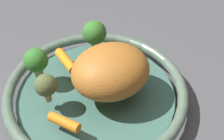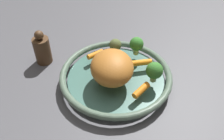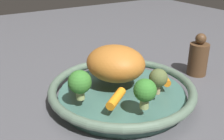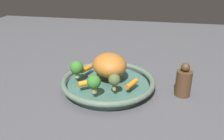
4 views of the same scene
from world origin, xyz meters
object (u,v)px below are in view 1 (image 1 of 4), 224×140
(roast_chicken_piece, at_px, (110,73))
(baby_carrot_near_rim, at_px, (66,61))
(broccoli_floret_edge, at_px, (95,33))
(baby_carrot_right, at_px, (64,122))
(baby_carrot_center, at_px, (123,50))
(broccoli_floret_large, at_px, (36,61))
(broccoli_floret_mid, at_px, (46,86))
(serving_bowl, at_px, (96,94))

(roast_chicken_piece, height_order, baby_carrot_near_rim, roast_chicken_piece)
(baby_carrot_near_rim, xyz_separation_m, broccoli_floret_edge, (0.05, 0.05, 0.03))
(baby_carrot_right, distance_m, baby_carrot_center, 0.21)
(baby_carrot_near_rim, relative_size, broccoli_floret_large, 1.06)
(roast_chicken_piece, height_order, broccoli_floret_large, roast_chicken_piece)
(baby_carrot_right, height_order, broccoli_floret_mid, broccoli_floret_mid)
(baby_carrot_right, bearing_deg, broccoli_floret_large, 120.92)
(roast_chicken_piece, bearing_deg, baby_carrot_center, 79.15)
(broccoli_floret_large, height_order, broccoli_floret_mid, broccoli_floret_large)
(baby_carrot_center, relative_size, broccoli_floret_edge, 0.91)
(baby_carrot_center, xyz_separation_m, broccoli_floret_edge, (-0.06, 0.02, 0.03))
(baby_carrot_center, xyz_separation_m, broccoli_floret_large, (-0.16, -0.07, 0.03))
(serving_bowl, distance_m, baby_carrot_near_rim, 0.09)
(roast_chicken_piece, height_order, broccoli_floret_mid, roast_chicken_piece)
(baby_carrot_near_rim, distance_m, broccoli_floret_large, 0.06)
(serving_bowl, relative_size, roast_chicken_piece, 2.42)
(broccoli_floret_edge, bearing_deg, broccoli_floret_mid, -114.16)
(baby_carrot_near_rim, bearing_deg, broccoli_floret_large, -142.85)
(broccoli_floret_large, bearing_deg, broccoli_floret_mid, -63.12)
(serving_bowl, relative_size, broccoli_floret_large, 5.57)
(serving_bowl, bearing_deg, roast_chicken_piece, -9.21)
(roast_chicken_piece, distance_m, baby_carrot_center, 0.11)
(serving_bowl, xyz_separation_m, broccoli_floret_large, (-0.11, 0.02, 0.06))
(roast_chicken_piece, distance_m, baby_carrot_near_rim, 0.12)
(serving_bowl, bearing_deg, broccoli_floret_edge, 96.24)
(baby_carrot_right, xyz_separation_m, broccoli_floret_large, (-0.07, 0.11, 0.03))
(roast_chicken_piece, height_order, baby_carrot_right, roast_chicken_piece)
(broccoli_floret_large, bearing_deg, baby_carrot_right, -59.08)
(serving_bowl, distance_m, broccoli_floret_edge, 0.13)
(broccoli_floret_edge, relative_size, broccoli_floret_mid, 1.11)
(serving_bowl, height_order, broccoli_floret_large, broccoli_floret_large)
(baby_carrot_right, height_order, broccoli_floret_edge, broccoli_floret_edge)
(baby_carrot_center, bearing_deg, broccoli_floret_mid, -133.36)
(baby_carrot_right, relative_size, baby_carrot_center, 0.99)
(baby_carrot_near_rim, bearing_deg, baby_carrot_right, -81.69)
(broccoli_floret_large, xyz_separation_m, broccoli_floret_edge, (0.10, 0.09, 0.00))
(serving_bowl, distance_m, broccoli_floret_mid, 0.10)
(roast_chicken_piece, bearing_deg, broccoli_floret_mid, -162.83)
(broccoli_floret_large, distance_m, broccoli_floret_edge, 0.13)
(baby_carrot_right, bearing_deg, serving_bowl, 65.28)
(baby_carrot_right, height_order, baby_carrot_center, baby_carrot_center)
(roast_chicken_piece, bearing_deg, baby_carrot_near_rim, 145.72)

